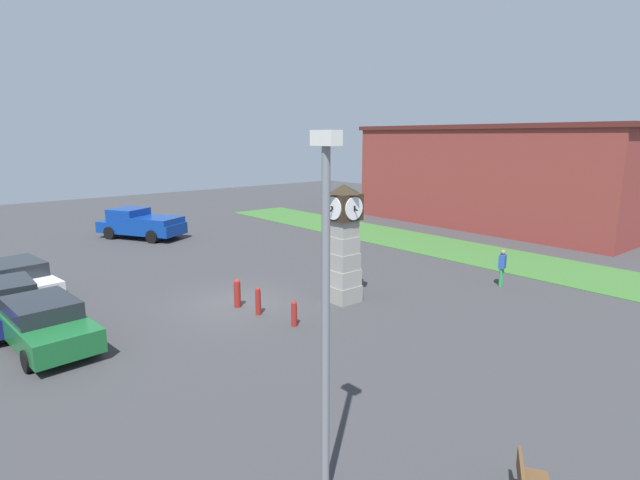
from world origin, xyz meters
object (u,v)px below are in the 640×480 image
object	(u,v)px
pedestrian_near_bench	(502,265)
street_lamp_near_road	(326,299)
car_by_building	(45,324)
pickup_truck	(141,224)
bollard_far_row	(294,313)
car_navy_sedan	(18,280)
clock_tower	(344,243)
bollard_mid_row	(258,301)
bollard_near_tower	(237,293)
car_near_tower	(5,305)

from	to	relation	value
pedestrian_near_bench	street_lamp_near_road	world-z (taller)	street_lamp_near_road
car_by_building	pickup_truck	bearing A→B (deg)	149.72
bollard_far_row	car_navy_sedan	size ratio (longest dim) A/B	0.20
clock_tower	bollard_mid_row	xyz separation A→B (m)	(-0.86, -3.38, -1.80)
clock_tower	car_by_building	distance (m)	10.35
pickup_truck	pedestrian_near_bench	distance (m)	21.72
car_by_building	pedestrian_near_bench	size ratio (longest dim) A/B	2.79
car_by_building	bollard_mid_row	bearing A→B (deg)	74.50
bollard_mid_row	street_lamp_near_road	xyz separation A→B (m)	(8.61, -4.26, 3.19)
bollard_mid_row	pedestrian_near_bench	size ratio (longest dim) A/B	0.64
car_by_building	pickup_truck	size ratio (longest dim) A/B	0.77
bollard_near_tower	pickup_truck	size ratio (longest dim) A/B	0.19
pedestrian_near_bench	bollard_mid_row	bearing A→B (deg)	-110.93
bollard_near_tower	pedestrian_near_bench	world-z (taller)	pedestrian_near_bench
bollard_far_row	car_navy_sedan	xyz separation A→B (m)	(-9.39, -6.53, 0.31)
pedestrian_near_bench	car_near_tower	bearing A→B (deg)	-116.12
clock_tower	car_by_building	size ratio (longest dim) A/B	1.03
clock_tower	street_lamp_near_road	world-z (taller)	street_lamp_near_road
car_navy_sedan	car_near_tower	xyz separation A→B (m)	(3.10, -0.91, 0.01)
bollard_near_tower	pedestrian_near_bench	bearing A→B (deg)	63.61
bollard_near_tower	pickup_truck	xyz separation A→B (m)	(-15.23, 2.18, 0.38)
car_by_building	pickup_truck	world-z (taller)	pickup_truck
pickup_truck	street_lamp_near_road	distance (m)	25.97
car_near_tower	street_lamp_near_road	xyz separation A→B (m)	(13.18, 2.87, 2.94)
clock_tower	bollard_near_tower	xyz separation A→B (m)	(-2.06, -3.52, -1.77)
clock_tower	car_near_tower	bearing A→B (deg)	-117.33
pedestrian_near_bench	street_lamp_near_road	size ratio (longest dim) A/B	0.25
car_near_tower	pedestrian_near_bench	world-z (taller)	pedestrian_near_bench
clock_tower	street_lamp_near_road	size ratio (longest dim) A/B	0.71
car_near_tower	bollard_mid_row	bearing A→B (deg)	57.35
pickup_truck	pedestrian_near_bench	world-z (taller)	pickup_truck
bollard_far_row	pickup_truck	bearing A→B (deg)	174.57
pedestrian_near_bench	street_lamp_near_road	bearing A→B (deg)	-71.31
car_by_building	pedestrian_near_bench	distance (m)	17.37
street_lamp_near_road	clock_tower	bearing A→B (deg)	135.40
car_near_tower	car_by_building	xyz separation A→B (m)	(2.77, 0.63, -0.02)
bollard_mid_row	car_by_building	size ratio (longest dim) A/B	0.23
bollard_mid_row	pedestrian_near_bench	xyz separation A→B (m)	(3.80, 9.95, 0.39)
car_navy_sedan	pedestrian_near_bench	world-z (taller)	pedestrian_near_bench
car_navy_sedan	car_by_building	distance (m)	5.87
bollard_near_tower	pickup_truck	distance (m)	15.39
car_navy_sedan	car_by_building	size ratio (longest dim) A/B	1.00
car_navy_sedan	clock_tower	bearing A→B (deg)	48.39
car_navy_sedan	bollard_far_row	bearing A→B (deg)	34.83
car_by_building	bollard_near_tower	bearing A→B (deg)	84.59
car_navy_sedan	bollard_near_tower	bearing A→B (deg)	43.23
bollard_far_row	pickup_truck	size ratio (longest dim) A/B	0.15
bollard_mid_row	car_near_tower	bearing A→B (deg)	-122.65
car_navy_sedan	pickup_truck	distance (m)	12.04
pickup_truck	bollard_far_row	bearing A→B (deg)	-5.43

